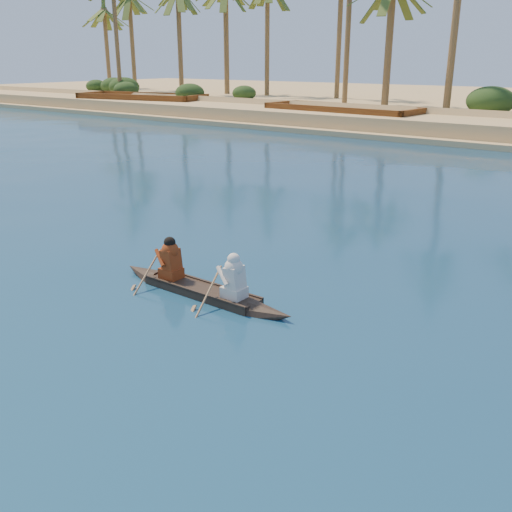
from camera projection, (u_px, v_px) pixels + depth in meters
The scene contains 5 objects.
ground at pixel (209, 230), 17.84m from camera, with size 160.00×160.00×0.00m, color #0B2349.
shrub_cluster at pixel (495, 115), 41.29m from camera, with size 100.00×6.00×2.40m, color #1B3413, non-canonical shape.
canoe at pixel (201, 284), 12.87m from camera, with size 4.96×0.72×1.36m.
barge_left at pixel (142, 105), 56.36m from camera, with size 13.49×6.75×2.15m.
barge_mid at pixel (341, 118), 43.76m from camera, with size 12.39×4.93×2.02m.
Camera 1 is at (11.44, -12.83, 5.08)m, focal length 40.00 mm.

